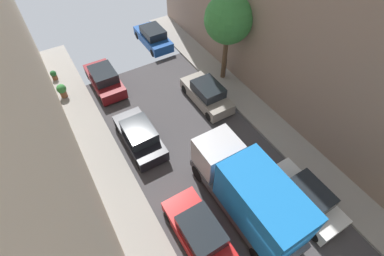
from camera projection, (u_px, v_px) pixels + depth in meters
The scene contains 13 objects.
ground at pixel (275, 251), 12.90m from camera, with size 32.00×32.00×0.00m, color #423F42.
sidewalk_right at pixel (348, 198), 14.54m from camera, with size 2.00×44.00×0.15m, color gray.
parked_car_left_1 at pixel (200, 233), 12.71m from camera, with size 1.78×4.20×1.57m.
parked_car_left_2 at pixel (140, 136), 16.47m from camera, with size 1.78×4.20×1.57m.
parked_car_left_3 at pixel (104, 79), 19.91m from camera, with size 1.78×4.20×1.57m.
parked_car_right_2 at pixel (305, 197), 13.88m from camera, with size 1.78×4.20×1.57m.
parked_car_right_3 at pixel (207, 94), 18.89m from camera, with size 1.78×4.20×1.57m.
parked_car_right_4 at pixel (153, 37), 23.56m from camera, with size 1.78×4.20×1.57m.
delivery_truck at pixel (249, 193), 12.86m from camera, with size 2.26×6.60×3.38m.
pedestrian at pixel (224, 66), 20.37m from camera, with size 0.40×0.36×1.72m.
street_tree_1 at pixel (229, 20), 17.62m from camera, with size 3.13×3.13×6.11m.
potted_plant_1 at pixel (62, 90), 19.15m from camera, with size 0.64×0.64×1.01m.
potted_plant_3 at pixel (54, 75), 20.53m from camera, with size 0.44×0.44×0.73m.
Camera 1 is at (-5.45, -1.64, 13.44)m, focal length 26.20 mm.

